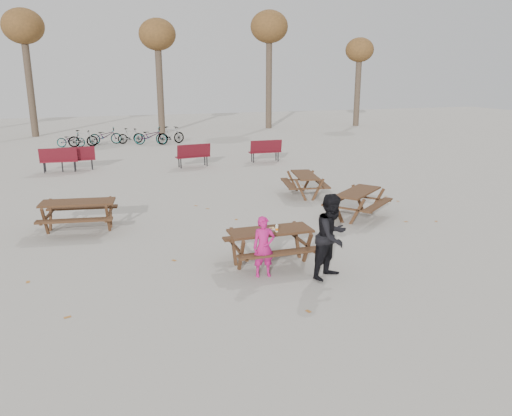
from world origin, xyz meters
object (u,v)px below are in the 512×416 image
object	(u,v)px
adult	(332,236)
food_tray	(271,230)
main_picnic_table	(270,238)
soda_bottle	(277,229)
picnic_table_far	(305,185)
child	(264,247)
picnic_table_north	(79,216)
picnic_table_east	(358,204)

from	to	relation	value
adult	food_tray	bearing A→B (deg)	102.38
main_picnic_table	soda_bottle	xyz separation A→B (m)	(0.08, -0.18, 0.26)
soda_bottle	picnic_table_far	size ratio (longest dim) A/B	0.10
child	picnic_table_north	world-z (taller)	child
food_tray	soda_bottle	xyz separation A→B (m)	(0.08, -0.10, 0.05)
main_picnic_table	food_tray	size ratio (longest dim) A/B	10.00
food_tray	picnic_table_north	xyz separation A→B (m)	(-4.01, 3.83, -0.39)
main_picnic_table	picnic_table_far	distance (m)	6.37
food_tray	soda_bottle	distance (m)	0.14
picnic_table_east	picnic_table_north	size ratio (longest dim) A/B	0.97
main_picnic_table	picnic_table_north	bearing A→B (deg)	136.94
main_picnic_table	picnic_table_east	size ratio (longest dim) A/B	1.00
picnic_table_far	picnic_table_north	bearing A→B (deg)	114.55
adult	picnic_table_north	world-z (taller)	adult
food_tray	picnic_table_east	bearing A→B (deg)	36.70
main_picnic_table	food_tray	xyz separation A→B (m)	(-0.00, -0.08, 0.21)
child	adult	xyz separation A→B (m)	(1.29, -0.48, 0.24)
soda_bottle	picnic_table_north	bearing A→B (deg)	136.15
main_picnic_table	child	xyz separation A→B (m)	(-0.36, -0.62, 0.05)
main_picnic_table	adult	xyz separation A→B (m)	(0.92, -1.10, 0.29)
adult	soda_bottle	bearing A→B (deg)	102.83
picnic_table_east	child	bearing A→B (deg)	-179.09
food_tray	child	xyz separation A→B (m)	(-0.36, -0.55, -0.16)
food_tray	adult	size ratio (longest dim) A/B	0.10
adult	main_picnic_table	bearing A→B (deg)	100.29
soda_bottle	child	size ratio (longest dim) A/B	0.13
food_tray	picnic_table_east	xyz separation A→B (m)	(3.62, 2.70, -0.40)
child	picnic_table_east	world-z (taller)	child
picnic_table_east	picnic_table_far	world-z (taller)	picnic_table_east
picnic_table_far	picnic_table_east	bearing A→B (deg)	-161.08
food_tray	picnic_table_east	size ratio (longest dim) A/B	0.10
food_tray	picnic_table_east	world-z (taller)	food_tray
soda_bottle	adult	world-z (taller)	adult
adult	picnic_table_east	size ratio (longest dim) A/B	0.97
food_tray	picnic_table_far	world-z (taller)	food_tray
main_picnic_table	adult	size ratio (longest dim) A/B	1.03
child	picnic_table_far	xyz separation A→B (m)	(3.58, 6.13, -0.27)
food_tray	picnic_table_far	bearing A→B (deg)	60.05
main_picnic_table	picnic_table_north	xyz separation A→B (m)	(-4.01, 3.75, -0.19)
adult	picnic_table_east	bearing A→B (deg)	24.46
main_picnic_table	picnic_table_far	bearing A→B (deg)	59.73
main_picnic_table	picnic_table_east	bearing A→B (deg)	35.94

